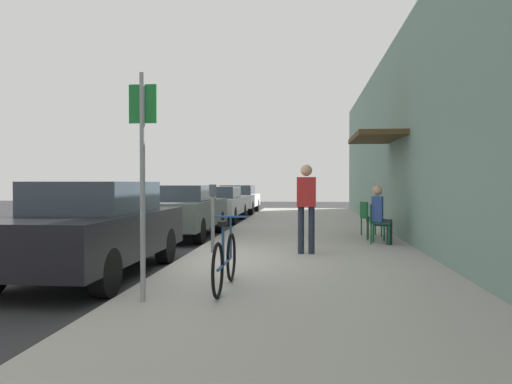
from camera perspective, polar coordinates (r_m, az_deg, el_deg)
ground_plane at (r=9.11m, az=-8.69°, el=-8.26°), size 60.00×60.00×0.00m
sidewalk_slab at (r=10.79m, az=5.77°, el=-6.46°), size 4.50×32.00×0.12m
building_facade at (r=11.03m, az=18.42°, el=6.86°), size 1.40×32.00×5.19m
parked_car_0 at (r=8.26m, az=-18.23°, el=-3.90°), size 1.80×4.40×1.49m
parked_car_1 at (r=13.53m, az=-8.56°, el=-2.06°), size 1.80×4.40×1.40m
parked_car_2 at (r=18.83m, az=-4.46°, el=-1.29°), size 1.80×4.40×1.33m
parked_car_3 at (r=24.37m, az=-2.11°, el=-0.74°), size 1.80×4.40×1.35m
parking_meter at (r=9.66m, az=-4.97°, el=-2.42°), size 0.12×0.10×1.32m
street_sign at (r=5.80m, az=-12.85°, el=2.68°), size 0.32×0.06×2.60m
bicycle_0 at (r=6.40m, az=-3.56°, el=-7.87°), size 0.46×1.71×0.90m
cafe_chair_0 at (r=11.38m, az=13.72°, el=-3.24°), size 0.54×0.54×0.87m
seated_patron_0 at (r=11.36m, az=14.03°, el=-2.28°), size 0.49×0.44×1.29m
cafe_chair_1 at (r=12.18m, az=13.19°, el=-2.96°), size 0.50×0.50×0.87m
cafe_chair_2 at (r=12.98m, az=12.74°, el=-2.71°), size 0.54×0.54×0.87m
pedestrian_standing at (r=9.51m, az=5.78°, el=-1.07°), size 0.36×0.22×1.70m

